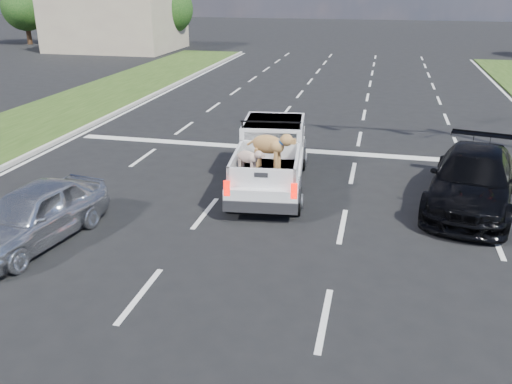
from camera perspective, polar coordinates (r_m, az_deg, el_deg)
ground at (r=10.14m, az=-2.90°, el=-12.00°), size 160.00×160.00×0.00m
road_markings at (r=15.89m, az=3.53°, el=0.82°), size 17.75×60.00×0.01m
curb_left at (r=18.99m, az=-24.82°, el=2.51°), size 0.15×60.00×0.14m
building_left at (r=49.60m, az=-14.48°, el=16.84°), size 10.00×8.00×4.40m
tree_far_a at (r=56.41m, az=-23.16°, el=17.45°), size 4.20×4.20×5.40m
tree_far_b at (r=53.19m, az=-17.62°, el=17.98°), size 4.20×4.20×5.40m
tree_far_c at (r=49.71m, az=-9.18°, el=18.49°), size 4.20×4.20×5.40m
pickup_truck at (r=15.50m, az=1.51°, el=3.81°), size 2.38×5.27×1.91m
silver_sedan at (r=13.17m, az=-22.39°, el=-2.21°), size 2.17×4.13×1.34m
black_coupe at (r=15.18m, az=21.85°, el=1.20°), size 3.08×5.40×1.47m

